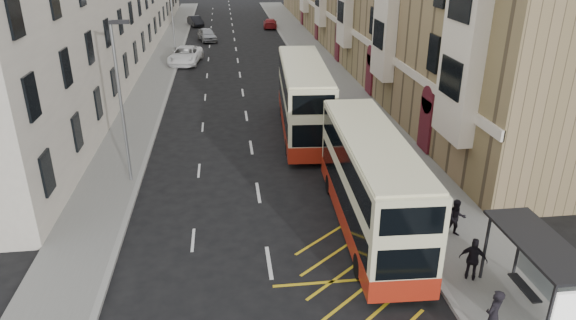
{
  "coord_description": "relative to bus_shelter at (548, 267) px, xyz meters",
  "views": [
    {
      "loc": [
        -1.32,
        -12.6,
        11.54
      ],
      "look_at": [
        1.23,
        7.91,
        2.59
      ],
      "focal_mm": 32.0,
      "sensor_mm": 36.0,
      "label": 1
    }
  ],
  "objects": [
    {
      "name": "white_van",
      "position": [
        -13.54,
        39.67,
        -1.31
      ],
      "size": [
        3.51,
        6.24,
        1.65
      ],
      "primitive_type": "imported",
      "rotation": [
        0.0,
        0.0,
        -0.13
      ],
      "color": "white",
      "rests_on": "ground"
    },
    {
      "name": "street_lamp_far",
      "position": [
        -14.69,
        42.39,
        2.5
      ],
      "size": [
        0.93,
        0.18,
        8.0
      ],
      "color": "gray",
      "rests_on": "pavement_left"
    },
    {
      "name": "pedestrian_far",
      "position": [
        -1.17,
        2.28,
        -1.15
      ],
      "size": [
        1.05,
        0.84,
        1.67
      ],
      "primitive_type": "imported",
      "rotation": [
        0.0,
        0.0,
        2.62
      ],
      "color": "black",
      "rests_on": "pavement_right"
    },
    {
      "name": "pavement_left",
      "position": [
        -15.84,
        30.39,
        -2.06
      ],
      "size": [
        3.0,
        120.0,
        0.15
      ],
      "primitive_type": "cube",
      "color": "slate",
      "rests_on": "ground"
    },
    {
      "name": "pavement_right",
      "position": [
        -0.34,
        30.39,
        -2.06
      ],
      "size": [
        4.0,
        120.0,
        0.15
      ],
      "primitive_type": "cube",
      "color": "slate",
      "rests_on": "ground"
    },
    {
      "name": "car_red",
      "position": [
        -3.14,
        60.59,
        -1.49
      ],
      "size": [
        2.2,
        4.63,
        1.3
      ],
      "primitive_type": "imported",
      "rotation": [
        0.0,
        0.0,
        3.06
      ],
      "color": "maroon",
      "rests_on": "ground"
    },
    {
      "name": "guard_railing",
      "position": [
        -2.09,
        6.14,
        -1.28
      ],
      "size": [
        0.06,
        6.56,
        1.01
      ],
      "color": "#B4141A",
      "rests_on": "pavement_right"
    },
    {
      "name": "pedestrian_near",
      "position": [
        -1.99,
        -0.76,
        -1.07
      ],
      "size": [
        0.8,
        0.74,
        1.84
      ],
      "primitive_type": "imported",
      "rotation": [
        0.0,
        0.0,
        3.72
      ],
      "color": "black",
      "rests_on": "pavement_right"
    },
    {
      "name": "kerb_right",
      "position": [
        -2.34,
        30.39,
        -2.06
      ],
      "size": [
        0.25,
        120.0,
        0.15
      ],
      "primitive_type": "cube",
      "color": "gray",
      "rests_on": "ground"
    },
    {
      "name": "car_silver",
      "position": [
        -11.66,
        51.71,
        -1.37
      ],
      "size": [
        2.74,
        4.81,
        1.54
      ],
      "primitive_type": "imported",
      "rotation": [
        0.0,
        0.0,
        0.21
      ],
      "color": "#A8AAAF",
      "rests_on": "ground"
    },
    {
      "name": "road_markings",
      "position": [
        -8.34,
        45.39,
        -2.13
      ],
      "size": [
        10.0,
        110.0,
        0.01
      ],
      "primitive_type": null,
      "color": "silver",
      "rests_on": "ground"
    },
    {
      "name": "bus_shelter",
      "position": [
        0.0,
        0.0,
        0.0
      ],
      "size": [
        1.65,
        4.25,
        2.7
      ],
      "color": "black",
      "rests_on": "pavement_right"
    },
    {
      "name": "double_decker_front",
      "position": [
        -3.9,
        6.43,
        0.04
      ],
      "size": [
        2.86,
        10.79,
        4.27
      ],
      "rotation": [
        0.0,
        0.0,
        -0.04
      ],
      "color": "beige",
      "rests_on": "ground"
    },
    {
      "name": "car_dark",
      "position": [
        -13.54,
        63.71,
        -1.45
      ],
      "size": [
        2.64,
        4.43,
        1.38
      ],
      "primitive_type": "imported",
      "rotation": [
        0.0,
        0.0,
        0.3
      ],
      "color": "black",
      "rests_on": "ground"
    },
    {
      "name": "double_decker_rear",
      "position": [
        -4.88,
        18.41,
        0.18
      ],
      "size": [
        3.35,
        11.57,
        4.56
      ],
      "rotation": [
        0.0,
        0.0,
        -0.06
      ],
      "color": "beige",
      "rests_on": "ground"
    },
    {
      "name": "street_lamp_near",
      "position": [
        -14.69,
        12.39,
        2.5
      ],
      "size": [
        0.93,
        0.18,
        8.0
      ],
      "color": "gray",
      "rests_on": "pavement_left"
    },
    {
      "name": "kerb_left",
      "position": [
        -14.34,
        30.39,
        -2.06
      ],
      "size": [
        0.25,
        120.0,
        0.15
      ],
      "primitive_type": "cube",
      "color": "gray",
      "rests_on": "ground"
    },
    {
      "name": "pedestrian_mid",
      "position": [
        -0.53,
        5.18,
        -1.17
      ],
      "size": [
        0.86,
        0.7,
        1.64
      ],
      "primitive_type": "imported",
      "rotation": [
        0.0,
        0.0,
        -0.1
      ],
      "color": "black",
      "rests_on": "pavement_right"
    }
  ]
}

